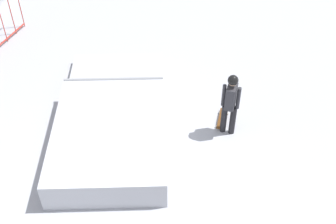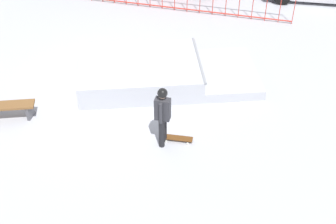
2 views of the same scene
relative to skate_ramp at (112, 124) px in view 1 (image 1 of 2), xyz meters
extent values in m
plane|color=#A8AAB2|center=(-1.18, -0.66, -0.32)|extent=(60.00, 60.00, 0.00)
cube|color=#B0B3BB|center=(-0.46, -0.14, 0.03)|extent=(4.21, 3.55, 0.70)
cube|color=#B0B3BB|center=(2.12, 0.66, -0.17)|extent=(2.49, 3.02, 0.30)
cylinder|color=gray|center=(1.26, 0.39, 0.38)|extent=(0.85, 2.51, 0.08)
cylinder|color=black|center=(0.83, -2.85, 0.09)|extent=(0.15, 0.15, 0.82)
cylinder|color=black|center=(0.84, -2.63, 0.09)|extent=(0.15, 0.15, 0.82)
cube|color=#2D2D33|center=(0.84, -2.74, 0.80)|extent=(0.39, 0.24, 0.60)
cylinder|color=#2D2D33|center=(0.83, -2.91, 0.80)|extent=(0.09, 0.09, 0.60)
cylinder|color=#2D2D33|center=(0.85, -2.56, 0.80)|extent=(0.09, 0.09, 0.60)
sphere|color=tan|center=(0.84, -2.74, 1.25)|extent=(0.22, 0.22, 0.22)
sphere|color=black|center=(0.84, -2.74, 1.28)|extent=(0.25, 0.25, 0.25)
cube|color=#593314|center=(1.19, -2.56, -0.23)|extent=(0.81, 0.23, 0.02)
cylinder|color=silver|center=(0.91, -2.68, -0.29)|extent=(0.06, 0.03, 0.06)
cylinder|color=silver|center=(0.90, -2.45, -0.29)|extent=(0.06, 0.03, 0.06)
cylinder|color=silver|center=(1.47, -2.66, -0.29)|extent=(0.06, 0.03, 0.06)
cylinder|color=silver|center=(1.46, -2.43, -0.29)|extent=(0.06, 0.03, 0.06)
cylinder|color=#B22D23|center=(3.12, 4.83, 0.43)|extent=(0.03, 0.03, 1.50)
cylinder|color=#B22D23|center=(3.63, 4.80, 0.43)|extent=(0.03, 0.03, 1.50)
cylinder|color=#B22D23|center=(4.14, 4.78, 0.43)|extent=(0.03, 0.03, 1.50)
camera|label=1|loc=(-7.10, -3.39, 7.20)|focal=46.17mm
camera|label=2|loc=(2.78, -11.15, 7.56)|focal=47.84mm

